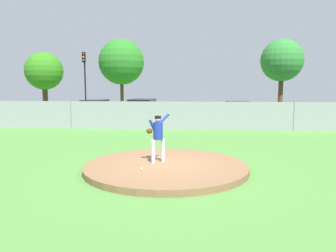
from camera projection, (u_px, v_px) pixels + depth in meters
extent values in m
plane|color=#4C8438|center=(176.00, 140.00, 16.70)|extent=(80.00, 80.00, 0.00)
cube|color=#2B2B2D|center=(182.00, 122.00, 25.10)|extent=(44.00, 7.00, 0.01)
cylinder|color=brown|center=(166.00, 167.00, 10.75)|extent=(5.39, 5.39, 0.20)
cylinder|color=silver|center=(153.00, 151.00, 10.87)|extent=(0.13, 0.13, 0.79)
cylinder|color=silver|center=(163.00, 150.00, 11.05)|extent=(0.13, 0.13, 0.79)
cylinder|color=navy|center=(158.00, 131.00, 10.88)|extent=(0.32, 0.32, 0.58)
cylinder|color=navy|center=(163.00, 119.00, 10.81)|extent=(0.43, 0.33, 0.40)
cylinder|color=navy|center=(153.00, 126.00, 10.87)|extent=(0.28, 0.23, 0.46)
ellipsoid|color=#4C2D14|center=(149.00, 131.00, 10.95)|extent=(0.20, 0.12, 0.18)
sphere|color=tan|center=(158.00, 119.00, 10.83)|extent=(0.20, 0.20, 0.20)
cylinder|color=black|center=(158.00, 117.00, 10.82)|extent=(0.21, 0.21, 0.09)
sphere|color=white|center=(141.00, 169.00, 9.99)|extent=(0.07, 0.07, 0.07)
cube|color=gray|center=(179.00, 116.00, 20.54)|extent=(35.22, 0.03, 1.77)
cylinder|color=slate|center=(71.00, 114.00, 21.09)|extent=(0.07, 0.07, 1.87)
cylinder|color=slate|center=(294.00, 116.00, 19.99)|extent=(0.07, 0.07, 1.87)
cube|color=#161E4C|center=(142.00, 113.00, 24.95)|extent=(2.18, 4.87, 0.77)
cube|color=black|center=(142.00, 103.00, 24.86)|extent=(1.87, 2.73, 0.67)
cylinder|color=black|center=(147.00, 116.00, 26.44)|extent=(1.92, 0.78, 0.64)
cylinder|color=black|center=(138.00, 120.00, 23.56)|extent=(1.92, 0.78, 0.64)
cube|color=#B7BABF|center=(239.00, 114.00, 24.29)|extent=(2.02, 4.70, 0.69)
cube|color=black|center=(239.00, 105.00, 24.21)|extent=(1.74, 2.63, 0.59)
cylinder|color=black|center=(235.00, 117.00, 25.75)|extent=(1.81, 0.76, 0.64)
cylinder|color=black|center=(243.00, 121.00, 22.92)|extent=(1.81, 0.76, 0.64)
cube|color=silver|center=(95.00, 112.00, 25.68)|extent=(2.01, 4.47, 0.73)
cube|color=black|center=(95.00, 104.00, 25.60)|extent=(1.74, 2.50, 0.62)
cylinder|color=black|center=(101.00, 115.00, 27.05)|extent=(1.81, 0.76, 0.64)
cylinder|color=black|center=(89.00, 118.00, 24.40)|extent=(1.81, 0.76, 0.64)
cone|color=orange|center=(50.00, 121.00, 23.00)|extent=(0.32, 0.32, 0.55)
cube|color=black|center=(50.00, 125.00, 23.03)|extent=(0.40, 0.40, 0.03)
cylinder|color=black|center=(85.00, 84.00, 29.53)|extent=(0.14, 0.14, 5.74)
cube|color=black|center=(84.00, 57.00, 29.05)|extent=(0.28, 0.24, 0.90)
sphere|color=red|center=(83.00, 54.00, 28.90)|extent=(0.18, 0.18, 0.18)
sphere|color=orange|center=(83.00, 57.00, 28.93)|extent=(0.18, 0.18, 0.18)
sphere|color=green|center=(83.00, 60.00, 28.96)|extent=(0.18, 0.18, 0.18)
cylinder|color=#4C331E|center=(45.00, 98.00, 34.50)|extent=(0.54, 0.54, 2.92)
sphere|color=#2F791A|center=(44.00, 71.00, 34.14)|extent=(3.94, 3.94, 3.94)
cylinder|color=#4C331E|center=(122.00, 94.00, 35.59)|extent=(0.37, 0.37, 3.60)
sphere|color=#277421|center=(121.00, 62.00, 35.15)|extent=(4.90, 4.90, 4.90)
cylinder|color=#4C331E|center=(280.00, 95.00, 31.43)|extent=(0.44, 0.44, 3.76)
sphere|color=#2B7930|center=(282.00, 60.00, 31.02)|extent=(4.02, 4.02, 4.02)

